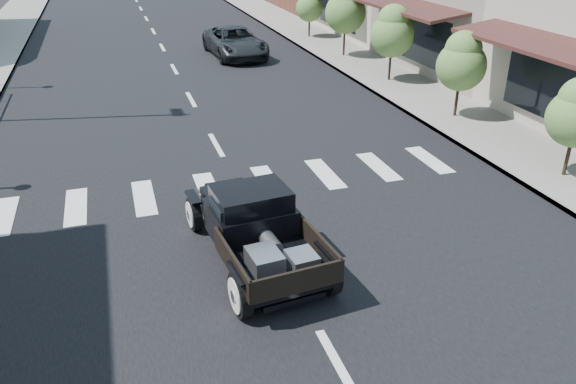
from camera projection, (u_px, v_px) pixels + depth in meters
name	position (u px, v px, depth m)	size (l,w,h in m)	color
ground	(284.00, 268.00, 11.13)	(120.00, 120.00, 0.00)	black
road	(180.00, 80.00, 23.97)	(14.00, 80.00, 0.02)	black
road_markings	(200.00, 116.00, 19.69)	(12.00, 60.00, 0.06)	silver
sidewalk_right	(363.00, 65.00, 26.25)	(3.00, 80.00, 0.15)	gray
storefront_mid	(516.00, 16.00, 25.34)	(10.00, 9.00, 4.50)	gray
small_tree_a	(574.00, 130.00, 14.29)	(1.51, 1.51, 2.51)	#547837
small_tree_b	(460.00, 76.00, 18.68)	(1.65, 1.65, 2.74)	#547837
small_tree_c	(392.00, 44.00, 22.89)	(1.76, 1.76, 2.94)	#547837
small_tree_d	(345.00, 21.00, 27.02)	(1.95, 1.95, 3.25)	#547837
small_tree_e	(309.00, 13.00, 31.55)	(1.51, 1.51, 2.52)	#547837
hotrod_pickup	(255.00, 227.00, 11.08)	(2.07, 4.44, 1.54)	black
second_car	(235.00, 42.00, 27.78)	(2.36, 5.11, 1.42)	black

